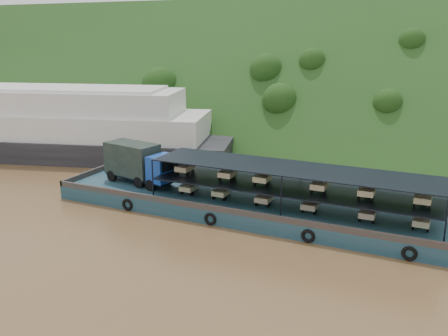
% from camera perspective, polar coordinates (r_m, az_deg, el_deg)
% --- Properties ---
extents(ground, '(160.00, 160.00, 0.00)m').
position_cam_1_polar(ground, '(42.08, 0.73, -5.50)').
color(ground, brown).
rests_on(ground, ground).
extents(hillside, '(140.00, 39.60, 39.60)m').
position_cam_1_polar(hillside, '(75.13, 12.21, 3.51)').
color(hillside, '#1F3D16').
rests_on(hillside, ground).
extents(cargo_barge, '(35.00, 7.18, 4.92)m').
position_cam_1_polar(cargo_barge, '(42.43, 1.50, -3.56)').
color(cargo_barge, '#143746').
rests_on(cargo_barge, ground).
extents(passenger_ferry, '(43.35, 21.89, 8.52)m').
position_cam_1_polar(passenger_ferry, '(64.83, -18.01, 4.58)').
color(passenger_ferry, black).
rests_on(passenger_ferry, ground).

